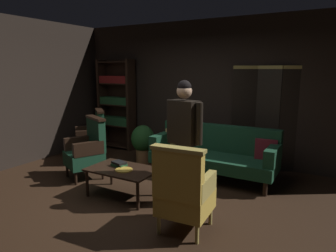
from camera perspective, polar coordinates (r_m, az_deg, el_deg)
ground_plane at (r=4.46m, az=-5.23°, el=-13.78°), size 10.00×10.00×0.00m
back_wall at (r=6.24m, az=7.54°, el=6.53°), size 7.20×0.10×2.80m
side_wall_left at (r=6.64m, az=-24.22°, el=5.93°), size 0.10×3.60×2.80m
folding_screen at (r=5.82m, az=18.15°, el=1.67°), size 1.27×0.37×1.90m
bookshelf at (r=7.16m, az=-9.53°, el=4.21°), size 0.90×0.32×2.05m
velvet_couch at (r=5.28m, az=8.74°, el=-4.72°), size 2.12×0.78×0.88m
coffee_table at (r=4.51m, az=-8.46°, el=-8.45°), size 1.00×0.64×0.42m
armchair_gilt_accent at (r=3.50m, az=2.92°, el=-12.13°), size 0.62×0.61×1.04m
armchair_wing_left at (r=5.36m, az=-14.87°, el=-4.31°), size 0.77×0.77×1.04m
armchair_wing_right at (r=6.30m, az=-14.03°, el=-2.03°), size 0.82×0.82×1.04m
standing_figure at (r=4.03m, az=3.02°, el=-1.06°), size 0.58×0.30×1.70m
potted_plant at (r=6.03m, az=-4.73°, el=-2.89°), size 0.46×0.46×0.76m
book_green_cloth at (r=4.61m, az=-9.17°, el=-7.20°), size 0.22×0.16×0.04m
book_black_cloth at (r=4.60m, az=-9.19°, el=-6.79°), size 0.23×0.19×0.03m
brass_tray at (r=4.42m, az=-8.28°, el=-8.14°), size 0.25×0.25×0.02m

